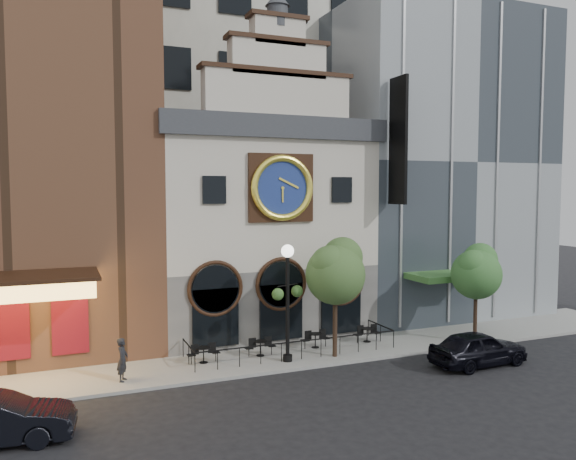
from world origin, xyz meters
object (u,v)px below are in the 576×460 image
at_px(tree_left, 336,270).
at_px(tree_right, 477,270).
at_px(bistro_0, 204,353).
at_px(pedestrian, 123,359).
at_px(bistro_1, 260,347).
at_px(bistro_2, 315,339).
at_px(car_right, 478,348).
at_px(bistro_3, 367,333).
at_px(lamppost, 288,289).

xyz_separation_m(tree_left, tree_right, (8.24, -0.60, -0.40)).
distance_m(bistro_0, pedestrian, 4.07).
bearing_deg(tree_left, bistro_1, 157.47).
bearing_deg(tree_left, pedestrian, 178.71).
xyz_separation_m(bistro_2, tree_left, (0.31, -1.71, 3.89)).
height_order(bistro_0, car_right, car_right).
relative_size(bistro_3, pedestrian, 0.83).
relative_size(bistro_2, car_right, 0.32).
relative_size(bistro_1, lamppost, 0.28).
xyz_separation_m(lamppost, tree_right, (10.78, -0.72, 0.44)).
distance_m(bistro_2, tree_right, 9.52).
bearing_deg(bistro_3, bistro_1, -177.92).
bearing_deg(pedestrian, bistro_3, -62.81).
relative_size(car_right, pedestrian, 2.61).
xyz_separation_m(bistro_0, tree_left, (6.38, -1.39, 3.89)).
bearing_deg(pedestrian, car_right, -82.30).
xyz_separation_m(bistro_0, bistro_1, (2.90, 0.05, 0.00)).
bearing_deg(lamppost, bistro_0, 142.29).
xyz_separation_m(bistro_2, pedestrian, (-9.94, -1.48, 0.49)).
height_order(bistro_1, lamppost, lamppost).
relative_size(bistro_0, bistro_2, 1.00).
bearing_deg(bistro_1, tree_right, -9.88).
bearing_deg(pedestrian, lamppost, -69.94).
bearing_deg(bistro_1, tree_left, -22.53).
distance_m(bistro_1, tree_right, 12.39).
xyz_separation_m(bistro_0, pedestrian, (-3.87, -1.16, 0.49)).
bearing_deg(bistro_0, bistro_1, 0.95).
bearing_deg(bistro_2, car_right, -40.35).
bearing_deg(bistro_0, pedestrian, -163.25).
height_order(pedestrian, tree_right, tree_right).
height_order(bistro_2, tree_right, tree_right).
distance_m(bistro_1, car_right, 10.61).
height_order(bistro_0, lamppost, lamppost).
xyz_separation_m(bistro_1, bistro_2, (3.17, 0.27, 0.00)).
relative_size(bistro_3, car_right, 0.32).
xyz_separation_m(bistro_1, lamppost, (0.94, -1.32, 3.05)).
bearing_deg(bistro_1, bistro_0, -179.05).
distance_m(bistro_1, tree_left, 5.41).
height_order(bistro_0, bistro_1, same).
bearing_deg(bistro_2, tree_left, -79.79).
distance_m(bistro_2, bistro_3, 3.10).
height_order(bistro_0, bistro_3, same).
xyz_separation_m(car_right, lamppost, (-8.42, 3.67, 2.82)).
relative_size(pedestrian, tree_right, 0.35).
relative_size(tree_left, tree_right, 1.10).
height_order(bistro_1, tree_left, tree_left).
relative_size(bistro_1, bistro_3, 1.00).
distance_m(bistro_3, car_right, 6.07).
relative_size(bistro_0, car_right, 0.32).
distance_m(lamppost, tree_left, 2.68).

